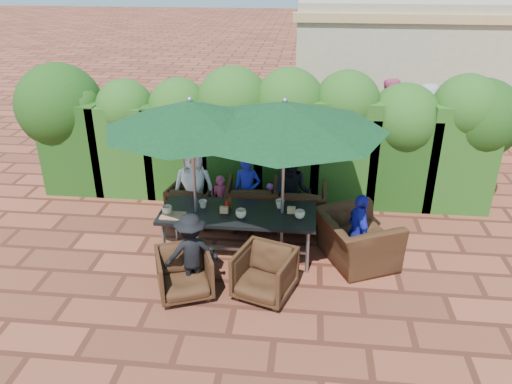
# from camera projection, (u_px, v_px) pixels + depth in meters

# --- Properties ---
(ground) EXTENTS (80.00, 80.00, 0.00)m
(ground) POSITION_uv_depth(u_px,v_px,m) (245.00, 260.00, 7.50)
(ground) COLOR brown
(ground) RESTS_ON ground
(dining_table) EXTENTS (2.28, 0.90, 0.75)m
(dining_table) POSITION_uv_depth(u_px,v_px,m) (238.00, 216.00, 7.33)
(dining_table) COLOR black
(dining_table) RESTS_ON ground
(umbrella_left) EXTENTS (2.41, 2.41, 2.46)m
(umbrella_left) POSITION_uv_depth(u_px,v_px,m) (191.00, 115.00, 6.70)
(umbrella_left) COLOR gray
(umbrella_left) RESTS_ON ground
(umbrella_right) EXTENTS (2.81, 2.81, 2.46)m
(umbrella_right) POSITION_uv_depth(u_px,v_px,m) (285.00, 116.00, 6.65)
(umbrella_right) COLOR gray
(umbrella_right) RESTS_ON ground
(chair_far_left) EXTENTS (0.84, 0.80, 0.75)m
(chair_far_left) POSITION_uv_depth(u_px,v_px,m) (193.00, 201.00, 8.46)
(chair_far_left) COLOR black
(chair_far_left) RESTS_ON ground
(chair_far_mid) EXTENTS (0.88, 0.83, 0.86)m
(chair_far_mid) POSITION_uv_depth(u_px,v_px,m) (252.00, 201.00, 8.34)
(chair_far_mid) COLOR black
(chair_far_mid) RESTS_ON ground
(chair_far_right) EXTENTS (0.83, 0.77, 0.84)m
(chair_far_right) POSITION_uv_depth(u_px,v_px,m) (301.00, 205.00, 8.24)
(chair_far_right) COLOR black
(chair_far_right) RESTS_ON ground
(chair_near_left) EXTENTS (0.88, 0.86, 0.71)m
(chair_near_left) POSITION_uv_depth(u_px,v_px,m) (184.00, 271.00, 6.62)
(chair_near_left) COLOR black
(chair_near_left) RESTS_ON ground
(chair_near_right) EXTENTS (0.89, 0.86, 0.73)m
(chair_near_right) POSITION_uv_depth(u_px,v_px,m) (265.00, 272.00, 6.59)
(chair_near_right) COLOR black
(chair_near_right) RESTS_ON ground
(chair_end_right) EXTENTS (1.13, 1.33, 0.98)m
(chair_end_right) POSITION_uv_depth(u_px,v_px,m) (357.00, 232.00, 7.30)
(chair_end_right) COLOR black
(chair_end_right) RESTS_ON ground
(adult_far_left) EXTENTS (0.70, 0.43, 1.40)m
(adult_far_left) POSITION_uv_depth(u_px,v_px,m) (194.00, 186.00, 8.23)
(adult_far_left) COLOR white
(adult_far_left) RESTS_ON ground
(adult_far_mid) EXTENTS (0.45, 0.37, 1.24)m
(adult_far_mid) POSITION_uv_depth(u_px,v_px,m) (247.00, 192.00, 8.23)
(adult_far_mid) COLOR #2125B7
(adult_far_mid) RESTS_ON ground
(adult_far_right) EXTENTS (0.71, 0.51, 1.35)m
(adult_far_right) POSITION_uv_depth(u_px,v_px,m) (292.00, 193.00, 8.05)
(adult_far_right) COLOR black
(adult_far_right) RESTS_ON ground
(adult_near_left) EXTENTS (0.79, 0.56, 1.13)m
(adult_near_left) POSITION_uv_depth(u_px,v_px,m) (191.00, 253.00, 6.64)
(adult_near_left) COLOR black
(adult_near_left) RESTS_ON ground
(adult_end_right) EXTENTS (0.49, 0.73, 1.14)m
(adult_end_right) POSITION_uv_depth(u_px,v_px,m) (359.00, 231.00, 7.14)
(adult_end_right) COLOR #2125B7
(adult_end_right) RESTS_ON ground
(child_left) EXTENTS (0.35, 0.30, 0.88)m
(child_left) POSITION_uv_depth(u_px,v_px,m) (221.00, 201.00, 8.33)
(child_left) COLOR #C84678
(child_left) RESTS_ON ground
(child_right) EXTENTS (0.33, 0.30, 0.78)m
(child_right) POSITION_uv_depth(u_px,v_px,m) (271.00, 206.00, 8.28)
(child_right) COLOR #AA52B2
(child_right) RESTS_ON ground
(pedestrian_a) EXTENTS (1.51, 0.57, 1.60)m
(pedestrian_a) POSITION_uv_depth(u_px,v_px,m) (352.00, 125.00, 10.88)
(pedestrian_a) COLOR #24862D
(pedestrian_a) RESTS_ON ground
(pedestrian_b) EXTENTS (1.04, 0.91, 1.85)m
(pedestrian_b) POSITION_uv_depth(u_px,v_px,m) (386.00, 121.00, 10.70)
(pedestrian_b) COLOR #C84678
(pedestrian_b) RESTS_ON ground
(pedestrian_c) EXTENTS (1.21, 0.75, 1.75)m
(pedestrian_c) POSITION_uv_depth(u_px,v_px,m) (424.00, 125.00, 10.66)
(pedestrian_c) COLOR gray
(pedestrian_c) RESTS_ON ground
(cup_a) EXTENTS (0.15, 0.15, 0.12)m
(cup_a) POSITION_uv_depth(u_px,v_px,m) (167.00, 210.00, 7.23)
(cup_a) COLOR beige
(cup_a) RESTS_ON dining_table
(cup_b) EXTENTS (0.12, 0.12, 0.12)m
(cup_b) POSITION_uv_depth(u_px,v_px,m) (203.00, 204.00, 7.41)
(cup_b) COLOR beige
(cup_b) RESTS_ON dining_table
(cup_c) EXTENTS (0.16, 0.16, 0.12)m
(cup_c) POSITION_uv_depth(u_px,v_px,m) (241.00, 214.00, 7.12)
(cup_c) COLOR beige
(cup_c) RESTS_ON dining_table
(cup_d) EXTENTS (0.13, 0.13, 0.12)m
(cup_d) POSITION_uv_depth(u_px,v_px,m) (280.00, 204.00, 7.40)
(cup_d) COLOR beige
(cup_d) RESTS_ON dining_table
(cup_e) EXTENTS (0.15, 0.15, 0.12)m
(cup_e) POSITION_uv_depth(u_px,v_px,m) (300.00, 214.00, 7.11)
(cup_e) COLOR beige
(cup_e) RESTS_ON dining_table
(ketchup_bottle) EXTENTS (0.04, 0.04, 0.17)m
(ketchup_bottle) POSITION_uv_depth(u_px,v_px,m) (227.00, 206.00, 7.29)
(ketchup_bottle) COLOR #B20C0A
(ketchup_bottle) RESTS_ON dining_table
(sauce_bottle) EXTENTS (0.04, 0.04, 0.17)m
(sauce_bottle) POSITION_uv_depth(u_px,v_px,m) (230.00, 203.00, 7.38)
(sauce_bottle) COLOR #4C230C
(sauce_bottle) RESTS_ON dining_table
(serving_tray) EXTENTS (0.35, 0.25, 0.02)m
(serving_tray) POSITION_uv_depth(u_px,v_px,m) (173.00, 216.00, 7.18)
(serving_tray) COLOR #9F6F4C
(serving_tray) RESTS_ON dining_table
(number_block_left) EXTENTS (0.12, 0.06, 0.10)m
(number_block_left) POSITION_uv_depth(u_px,v_px,m) (224.00, 210.00, 7.25)
(number_block_left) COLOR #D9B36F
(number_block_left) RESTS_ON dining_table
(number_block_right) EXTENTS (0.12, 0.06, 0.10)m
(number_block_right) POSITION_uv_depth(u_px,v_px,m) (291.00, 210.00, 7.25)
(number_block_right) COLOR #D9B36F
(number_block_right) RESTS_ON dining_table
(hedge_wall) EXTENTS (9.10, 1.60, 2.43)m
(hedge_wall) POSITION_uv_depth(u_px,v_px,m) (260.00, 128.00, 9.01)
(hedge_wall) COLOR #153D10
(hedge_wall) RESTS_ON ground
(building) EXTENTS (6.20, 3.08, 3.20)m
(building) POSITION_uv_depth(u_px,v_px,m) (415.00, 65.00, 12.75)
(building) COLOR #C0B08F
(building) RESTS_ON ground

